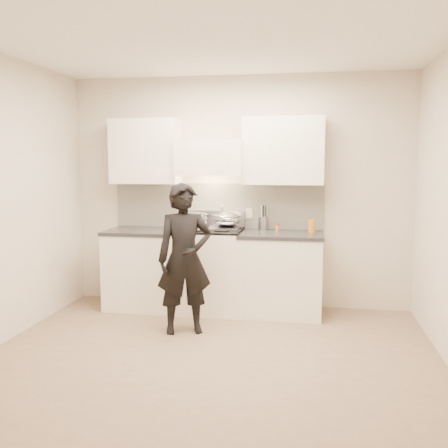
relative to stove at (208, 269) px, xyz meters
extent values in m
plane|color=#8A6F57|center=(0.30, -1.42, -0.47)|extent=(4.00, 4.00, 0.00)
cube|color=beige|center=(0.30, 0.33, 0.88)|extent=(4.00, 0.04, 2.70)
cube|color=beige|center=(0.30, -3.17, 0.88)|extent=(4.00, 0.04, 2.70)
cube|color=white|center=(0.30, -1.42, 2.22)|extent=(4.00, 3.50, 0.02)
cube|color=silver|center=(0.05, 0.31, 0.71)|extent=(2.50, 0.02, 0.53)
cube|color=#9897A3|center=(0.00, 0.28, 0.56)|extent=(0.76, 0.08, 0.20)
cube|color=white|center=(0.00, 0.13, 1.28)|extent=(0.76, 0.40, 0.40)
cylinder|color=silver|center=(0.00, -0.05, 1.10)|extent=(0.66, 0.02, 0.02)
cube|color=white|center=(0.83, 0.16, 1.35)|extent=(0.90, 0.33, 0.75)
cube|color=white|center=(-0.78, 0.16, 1.35)|extent=(0.80, 0.33, 0.75)
cube|color=beige|center=(0.43, 0.30, 0.63)|extent=(0.08, 0.01, 0.12)
cube|color=white|center=(0.00, 0.00, -0.01)|extent=(0.76, 0.65, 0.92)
cube|color=black|center=(0.00, 0.00, 0.46)|extent=(0.76, 0.65, 0.02)
cube|color=#A9A7B5|center=(0.16, 0.12, 0.47)|extent=(0.36, 0.34, 0.01)
cylinder|color=silver|center=(0.00, -0.29, 0.31)|extent=(0.62, 0.02, 0.02)
cylinder|color=black|center=(-0.18, -0.15, 0.48)|extent=(0.18, 0.18, 0.01)
cylinder|color=black|center=(0.18, -0.15, 0.48)|extent=(0.18, 0.18, 0.01)
cylinder|color=black|center=(-0.18, 0.15, 0.48)|extent=(0.18, 0.18, 0.01)
cylinder|color=black|center=(0.18, 0.15, 0.48)|extent=(0.18, 0.18, 0.01)
cube|color=white|center=(0.83, 0.00, -0.03)|extent=(0.90, 0.65, 0.88)
cube|color=black|center=(0.83, 0.00, 0.43)|extent=(0.92, 0.67, 0.04)
cube|color=white|center=(-0.78, 0.00, -0.03)|extent=(0.80, 0.65, 0.88)
cube|color=black|center=(-0.78, 0.00, 0.43)|extent=(0.82, 0.67, 0.04)
ellipsoid|color=silver|center=(0.20, 0.15, 0.57)|extent=(0.32, 0.32, 0.17)
torus|color=silver|center=(0.20, 0.15, 0.61)|extent=(0.33, 0.33, 0.01)
ellipsoid|color=#C0B09E|center=(0.20, 0.15, 0.56)|extent=(0.18, 0.18, 0.08)
cylinder|color=white|center=(0.15, 0.02, 0.67)|extent=(0.05, 0.23, 0.17)
cylinder|color=silver|center=(-0.12, -0.13, 0.57)|extent=(0.27, 0.27, 0.18)
cube|color=silver|center=(-0.28, -0.13, 0.64)|extent=(0.06, 0.03, 0.01)
cube|color=silver|center=(0.04, -0.13, 0.64)|extent=(0.06, 0.03, 0.01)
cylinder|color=#9897A3|center=(0.60, 0.25, 0.52)|extent=(0.11, 0.11, 0.15)
cylinder|color=black|center=(0.62, 0.25, 0.60)|extent=(0.01, 0.01, 0.27)
cylinder|color=white|center=(0.61, 0.27, 0.60)|extent=(0.01, 0.01, 0.27)
cylinder|color=#9897A3|center=(0.60, 0.27, 0.60)|extent=(0.01, 0.01, 0.27)
cylinder|color=black|center=(0.58, 0.26, 0.60)|extent=(0.01, 0.01, 0.27)
cylinder|color=#9897A3|center=(0.58, 0.24, 0.60)|extent=(0.01, 0.01, 0.27)
cylinder|color=white|center=(0.58, 0.23, 0.60)|extent=(0.01, 0.01, 0.27)
cylinder|color=black|center=(0.60, 0.22, 0.60)|extent=(0.01, 0.01, 0.27)
cylinder|color=#9897A3|center=(0.62, 0.23, 0.60)|extent=(0.01, 0.01, 0.27)
cylinder|color=orange|center=(0.77, 0.19, 0.48)|extent=(0.04, 0.04, 0.06)
cylinder|color=red|center=(0.77, 0.19, 0.52)|extent=(0.04, 0.04, 0.02)
cylinder|color=#C27123|center=(1.16, 0.10, 0.52)|extent=(0.08, 0.08, 0.14)
imported|color=black|center=(-0.08, -0.79, 0.27)|extent=(0.64, 0.53, 1.50)
camera|label=1|loc=(1.13, -5.51, 1.22)|focal=40.00mm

